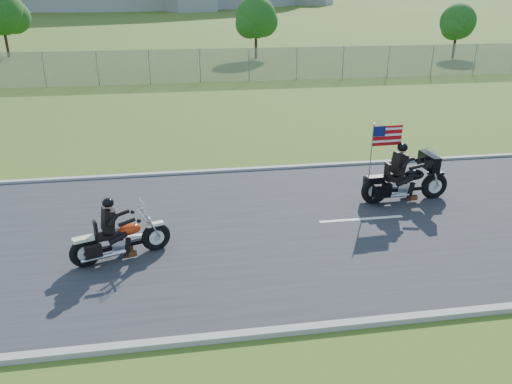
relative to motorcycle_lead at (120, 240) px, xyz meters
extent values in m
plane|color=#3A5219|center=(1.87, 1.01, -0.47)|extent=(420.00, 420.00, 0.00)
cube|color=#28282B|center=(1.87, 1.01, -0.45)|extent=(120.00, 8.00, 0.04)
cube|color=#9E9B93|center=(1.87, 5.06, -0.42)|extent=(120.00, 0.18, 0.12)
cube|color=#9E9B93|center=(1.87, -3.04, -0.42)|extent=(120.00, 0.18, 0.12)
cube|color=gray|center=(-3.13, 21.01, 0.53)|extent=(60.00, 0.03, 2.00)
cylinder|color=#382316|center=(7.87, 31.01, 0.79)|extent=(0.22, 0.22, 2.52)
sphere|color=#144C16|center=(7.87, 31.01, 2.68)|extent=(3.20, 3.20, 3.20)
sphere|color=#144C16|center=(8.51, 31.49, 2.32)|extent=(2.40, 2.40, 2.40)
sphere|color=#144C16|center=(7.31, 30.61, 2.23)|extent=(2.24, 2.24, 2.24)
cylinder|color=#382316|center=(-12.13, 35.01, 0.93)|extent=(0.22, 0.22, 2.80)
sphere|color=#144C16|center=(-12.13, 35.01, 3.03)|extent=(3.60, 3.60, 3.60)
sphere|color=#144C16|center=(-11.41, 35.55, 2.63)|extent=(2.70, 2.70, 2.70)
cylinder|color=#382316|center=(23.87, 29.01, 0.65)|extent=(0.22, 0.22, 2.24)
sphere|color=#144C16|center=(23.87, 29.01, 2.33)|extent=(2.80, 2.80, 2.80)
sphere|color=#144C16|center=(24.43, 29.43, 2.01)|extent=(2.10, 2.10, 2.10)
sphere|color=#144C16|center=(23.38, 28.66, 1.93)|extent=(1.96, 1.96, 1.96)
torus|color=black|center=(0.76, 0.26, -0.13)|extent=(0.68, 0.37, 0.67)
torus|color=black|center=(-0.69, -0.24, -0.13)|extent=(0.68, 0.37, 0.67)
ellipsoid|color=red|center=(0.22, 0.08, 0.20)|extent=(0.57, 0.44, 0.25)
cube|color=black|center=(-0.22, -0.08, 0.16)|extent=(0.56, 0.42, 0.11)
cube|color=black|center=(-0.18, -0.06, 0.51)|extent=(0.32, 0.41, 0.50)
sphere|color=black|center=(-0.14, -0.05, 0.90)|extent=(0.31, 0.31, 0.24)
cube|color=silver|center=(0.56, 0.19, 0.63)|extent=(0.17, 0.40, 0.36)
torus|color=black|center=(8.33, 2.05, -0.08)|extent=(0.78, 0.22, 0.77)
torus|color=black|center=(6.56, 1.97, -0.08)|extent=(0.78, 0.22, 0.77)
ellipsoid|color=black|center=(7.67, 2.02, 0.29)|extent=(0.60, 0.36, 0.29)
cube|color=black|center=(7.13, 2.00, 0.25)|extent=(0.59, 0.34, 0.12)
cube|color=black|center=(7.18, 2.00, 0.66)|extent=(0.27, 0.43, 0.57)
sphere|color=black|center=(7.24, 2.00, 1.10)|extent=(0.29, 0.29, 0.28)
cube|color=black|center=(8.07, 2.04, 0.66)|extent=(0.27, 0.84, 0.42)
cube|color=#B70C11|center=(6.86, 2.19, 1.39)|extent=(0.83, 0.06, 0.54)
camera|label=1|loc=(1.43, -9.87, 5.10)|focal=35.00mm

